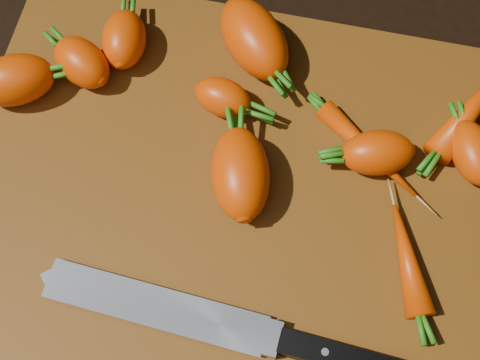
# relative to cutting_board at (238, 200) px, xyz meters

# --- Properties ---
(ground) EXTENTS (2.00, 2.00, 0.01)m
(ground) POSITION_rel_cutting_board_xyz_m (0.00, 0.00, -0.01)
(ground) COLOR black
(cutting_board) EXTENTS (0.50, 0.40, 0.01)m
(cutting_board) POSITION_rel_cutting_board_xyz_m (0.00, 0.00, 0.00)
(cutting_board) COLOR brown
(cutting_board) RESTS_ON ground
(carrot_0) EXTENTS (0.09, 0.07, 0.05)m
(carrot_0) POSITION_rel_cutting_board_xyz_m (-0.22, 0.06, 0.03)
(carrot_0) COLOR #E44204
(carrot_0) RESTS_ON cutting_board
(carrot_1) EXTENTS (0.07, 0.07, 0.04)m
(carrot_1) POSITION_rel_cutting_board_xyz_m (-0.17, 0.09, 0.03)
(carrot_1) COLOR #E44204
(carrot_1) RESTS_ON cutting_board
(carrot_2) EXTENTS (0.10, 0.10, 0.05)m
(carrot_2) POSITION_rel_cutting_board_xyz_m (-0.02, 0.15, 0.03)
(carrot_2) COLOR #E44204
(carrot_2) RESTS_ON cutting_board
(carrot_3) EXTENTS (0.07, 0.10, 0.05)m
(carrot_3) POSITION_rel_cutting_board_xyz_m (-0.00, 0.01, 0.03)
(carrot_3) COLOR #E44204
(carrot_3) RESTS_ON cutting_board
(carrot_4) EXTENTS (0.07, 0.06, 0.04)m
(carrot_4) POSITION_rel_cutting_board_xyz_m (0.11, 0.06, 0.03)
(carrot_4) COLOR #E44204
(carrot_4) RESTS_ON cutting_board
(carrot_5) EXTENTS (0.06, 0.05, 0.03)m
(carrot_5) POSITION_rel_cutting_board_xyz_m (-0.03, 0.09, 0.02)
(carrot_5) COLOR #E44204
(carrot_5) RESTS_ON cutting_board
(carrot_6) EXTENTS (0.06, 0.07, 0.04)m
(carrot_6) POSITION_rel_cutting_board_xyz_m (0.19, 0.08, 0.02)
(carrot_6) COLOR #E44204
(carrot_6) RESTS_ON cutting_board
(carrot_7) EXTENTS (0.08, 0.13, 0.03)m
(carrot_7) POSITION_rel_cutting_board_xyz_m (0.19, 0.13, 0.02)
(carrot_7) COLOR #E44204
(carrot_7) RESTS_ON cutting_board
(carrot_8) EXTENTS (0.10, 0.08, 0.02)m
(carrot_8) POSITION_rel_cutting_board_xyz_m (0.11, 0.06, 0.02)
(carrot_8) COLOR #E44204
(carrot_8) RESTS_ON cutting_board
(carrot_9) EXTENTS (0.06, 0.10, 0.02)m
(carrot_9) POSITION_rel_cutting_board_xyz_m (0.15, -0.03, 0.02)
(carrot_9) COLOR #E44204
(carrot_9) RESTS_ON cutting_board
(carrot_10) EXTENTS (0.05, 0.07, 0.04)m
(carrot_10) POSITION_rel_cutting_board_xyz_m (-0.14, 0.13, 0.03)
(carrot_10) COLOR #E44204
(carrot_10) RESTS_ON cutting_board
(knife) EXTENTS (0.30, 0.04, 0.02)m
(knife) POSITION_rel_cutting_board_xyz_m (-0.03, -0.11, 0.01)
(knife) COLOR gray
(knife) RESTS_ON cutting_board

